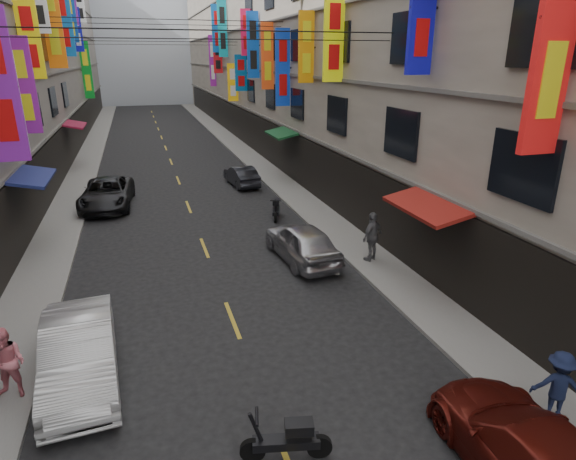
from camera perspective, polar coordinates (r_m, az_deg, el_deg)
sidewalk_left at (r=37.46m, az=-22.94°, el=7.00°), size 2.00×90.00×0.12m
sidewalk_right at (r=38.14m, az=-4.60°, el=8.71°), size 2.00×90.00×0.12m
building_row_right at (r=39.22m, az=4.28°, el=22.86°), size 10.14×90.00×19.00m
haze_block at (r=86.63m, az=-16.97°, el=21.47°), size 18.00×8.00×22.00m
shop_signage at (r=29.77m, az=-14.53°, el=22.57°), size 14.00×55.00×11.74m
street_awnings at (r=21.02m, az=-14.53°, el=7.13°), size 13.99×35.20×0.41m
overhead_cables at (r=24.66m, az=-13.23°, el=22.63°), size 14.00×38.04×1.24m
lane_markings at (r=34.40m, az=-13.32°, el=6.92°), size 0.12×80.20×0.01m
scooter_crossing at (r=10.12m, az=-0.03°, el=-23.66°), size 1.78×0.66×1.14m
scooter_far_right at (r=23.30m, az=-1.43°, el=2.47°), size 0.76×1.75×1.14m
car_left_mid at (r=12.83m, az=-23.48°, el=-13.21°), size 1.93×4.71×1.52m
car_left_far at (r=26.69m, az=-20.66°, el=4.08°), size 2.82×5.41×1.45m
car_right_near at (r=10.36m, az=27.35°, el=-22.98°), size 2.47×5.17×1.45m
car_right_mid at (r=18.35m, az=1.66°, el=-1.45°), size 2.13×4.49×1.48m
car_right_far at (r=29.45m, az=-5.55°, el=6.42°), size 1.64×3.77×1.21m
pedestrian_lfar at (r=12.73m, az=-30.36°, el=-13.52°), size 0.98×0.82×1.72m
pedestrian_rnear at (r=12.02m, az=29.37°, el=-15.78°), size 1.15×0.99×1.58m
pedestrian_rfar at (r=18.26m, az=9.97°, el=-0.76°), size 1.28×1.09×1.90m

